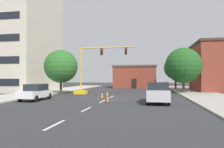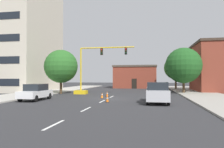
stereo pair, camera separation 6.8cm
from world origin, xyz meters
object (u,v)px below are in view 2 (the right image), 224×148
tree_right_far (176,68)px  sedan_white_near_left (36,92)px  tree_right_mid (183,65)px  pickup_truck_silver (157,93)px  traffic_signal_gantry (88,79)px  traffic_cone_roadside_c (102,95)px  traffic_cone_roadside_a (107,94)px  tree_left_near (61,66)px  traffic_cone_roadside_b (107,99)px

tree_right_far → sedan_white_near_left: (-16.98, -23.19, -3.47)m
tree_right_mid → pickup_truck_silver: (-4.32, -13.12, -3.29)m
pickup_truck_silver → sedan_white_near_left: 12.67m
tree_right_far → tree_right_mid: (0.01, -10.19, -0.09)m
traffic_signal_gantry → sedan_white_near_left: traffic_signal_gantry is taller
traffic_cone_roadside_c → traffic_cone_roadside_a: bearing=84.5°
tree_left_near → pickup_truck_silver: 16.95m
traffic_cone_roadside_b → traffic_cone_roadside_a: bearing=101.7°
tree_left_near → pickup_truck_silver: (13.83, -9.28, -3.12)m
tree_right_mid → tree_left_near: bearing=-168.1°
traffic_cone_roadside_a → tree_right_far: bearing=59.8°
tree_right_mid → sedan_white_near_left: size_ratio=1.54×
traffic_signal_gantry → tree_left_near: bearing=-179.5°
tree_left_near → sedan_white_near_left: (1.16, -9.16, -3.21)m
traffic_cone_roadside_a → traffic_cone_roadside_b: size_ratio=1.11×
tree_left_near → traffic_cone_roadside_b: 13.67m
pickup_truck_silver → traffic_cone_roadside_a: size_ratio=7.90×
sedan_white_near_left → traffic_cone_roadside_b: sedan_white_near_left is taller
pickup_truck_silver → traffic_cone_roadside_c: (-6.21, 3.49, -0.64)m
tree_left_near → traffic_cone_roadside_a: tree_left_near is taller
traffic_signal_gantry → pickup_truck_silver: size_ratio=1.62×
pickup_truck_silver → traffic_signal_gantry: bearing=136.0°
tree_right_far → traffic_cone_roadside_b: tree_right_far is taller
tree_right_far → sedan_white_near_left: size_ratio=1.47×
traffic_cone_roadside_c → tree_left_near: bearing=142.8°
tree_right_far → tree_left_near: 22.93m
tree_right_far → traffic_cone_roadside_b: (-9.12, -23.58, -4.06)m
tree_right_mid → traffic_cone_roadside_c: bearing=-137.6°
tree_left_near → tree_right_far: bearing=37.7°
tree_right_far → traffic_cone_roadside_c: size_ratio=9.90×
pickup_truck_silver → traffic_cone_roadside_b: bearing=-176.9°
traffic_cone_roadside_c → tree_right_mid: bearing=42.4°
tree_left_near → tree_right_mid: size_ratio=0.94×
tree_right_far → traffic_cone_roadside_c: (-10.52, -19.82, -4.03)m
tree_right_far → traffic_cone_roadside_c: bearing=-118.0°
traffic_cone_roadside_b → tree_right_far: bearing=68.9°
traffic_signal_gantry → traffic_cone_roadside_a: size_ratio=12.79×
sedan_white_near_left → traffic_cone_roadside_a: (6.65, 5.42, -0.55)m
traffic_signal_gantry → tree_right_mid: (13.96, 3.80, 2.04)m
traffic_cone_roadside_a → traffic_cone_roadside_b: bearing=-78.3°
tree_left_near → traffic_cone_roadside_c: size_ratio=9.79×
pickup_truck_silver → traffic_cone_roadside_c: bearing=150.7°
traffic_cone_roadside_b → pickup_truck_silver: bearing=3.1°
tree_right_far → tree_left_near: (-18.14, -14.03, -0.26)m
traffic_cone_roadside_a → traffic_cone_roadside_c: (-0.20, -2.05, -0.01)m
tree_left_near → pickup_truck_silver: tree_left_near is taller
tree_right_mid → traffic_cone_roadside_a: size_ratio=10.22×
tree_left_near → tree_right_mid: tree_right_mid is taller
tree_right_far → traffic_cone_roadside_c: tree_right_far is taller
tree_right_mid → sedan_white_near_left: 21.66m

